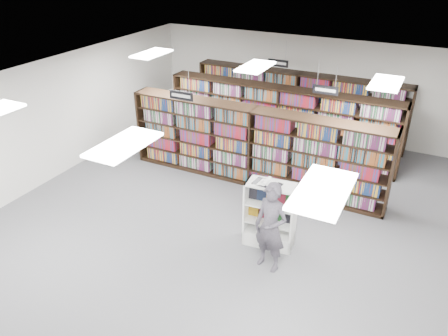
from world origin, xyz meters
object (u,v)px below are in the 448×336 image
at_px(open_book, 267,182).
at_px(shopper, 271,227).
at_px(bookshelf_row_near, 253,147).
at_px(endcap_display, 270,223).

bearing_deg(open_book, shopper, -54.57).
distance_m(bookshelf_row_near, shopper, 3.47).
xyz_separation_m(bookshelf_row_near, shopper, (1.68, -3.03, -0.11)).
height_order(endcap_display, shopper, shopper).
bearing_deg(open_book, endcap_display, 49.18).
bearing_deg(shopper, bookshelf_row_near, 132.25).
distance_m(open_book, shopper, 0.95).
bearing_deg(endcap_display, bookshelf_row_near, 116.06).
distance_m(bookshelf_row_near, open_book, 2.75).
height_order(endcap_display, open_book, open_book).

